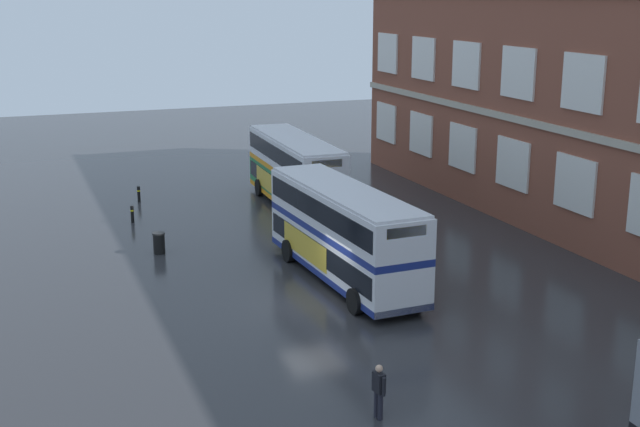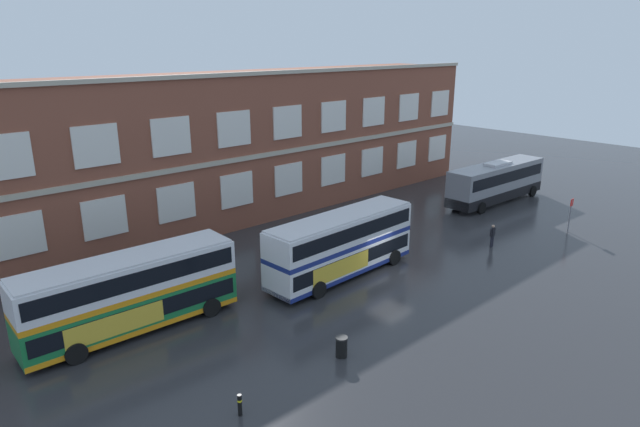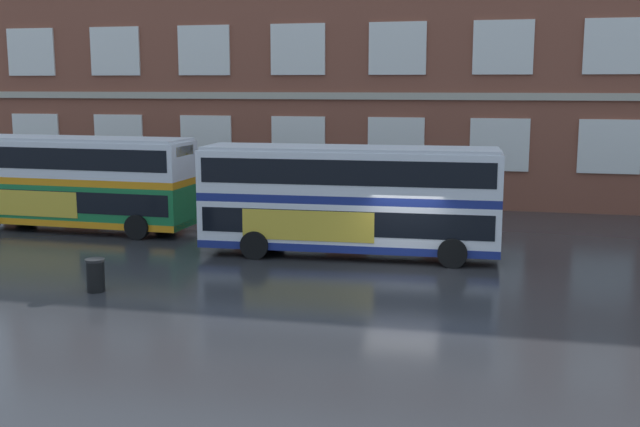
# 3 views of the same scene
# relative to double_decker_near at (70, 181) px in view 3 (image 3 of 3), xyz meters

# --- Properties ---
(ground_plane) EXTENTS (120.00, 120.00, 0.00)m
(ground_plane) POSITION_rel_double_decker_near_xyz_m (15.17, -2.47, -2.15)
(ground_plane) COLOR #2B2B2D
(brick_terminal_building) EXTENTS (51.97, 8.19, 12.23)m
(brick_terminal_building) POSITION_rel_double_decker_near_xyz_m (15.63, 13.50, 3.82)
(brick_terminal_building) COLOR brown
(brick_terminal_building) RESTS_ON ground
(double_decker_near) EXTENTS (11.08, 3.13, 4.07)m
(double_decker_near) POSITION_rel_double_decker_near_xyz_m (0.00, 0.00, 0.00)
(double_decker_near) COLOR #197038
(double_decker_near) RESTS_ON ground
(double_decker_middle) EXTENTS (11.09, 3.19, 4.07)m
(double_decker_middle) POSITION_rel_double_decker_near_xyz_m (12.88, -2.31, 0.00)
(double_decker_middle) COLOR silver
(double_decker_middle) RESTS_ON ground
(station_litter_bin) EXTENTS (0.60, 0.60, 1.03)m
(station_litter_bin) POSITION_rel_double_decker_near_xyz_m (6.21, -9.10, -1.63)
(station_litter_bin) COLOR black
(station_litter_bin) RESTS_ON ground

